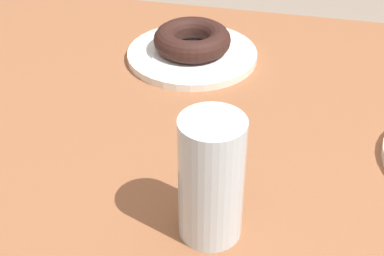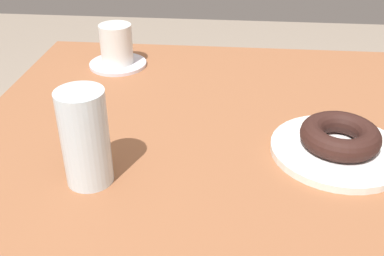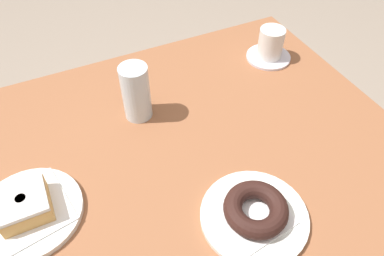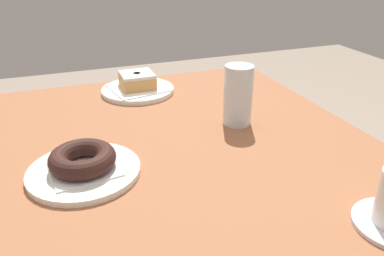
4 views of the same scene
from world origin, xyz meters
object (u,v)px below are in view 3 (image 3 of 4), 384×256
Objects in this scene: plate_chocolate_ring at (254,216)px; coffee_cup at (270,46)px; donut_chocolate_ring at (256,209)px; water_glass at (136,92)px; donut_glazed_square at (24,204)px; plate_glazed_square at (29,213)px.

plate_chocolate_ring is 1.64× the size of coffee_cup.
donut_chocolate_ring reaches higher than plate_chocolate_ring.
water_glass reaches higher than coffee_cup.
donut_chocolate_ring is at bearing 53.53° from coffee_cup.
coffee_cup is at bearing -161.71° from donut_glazed_square.
donut_chocolate_ring is 0.59× the size of plate_glazed_square.
plate_chocolate_ring is 0.52m from coffee_cup.
donut_chocolate_ring is at bearing 153.61° from donut_glazed_square.
plate_glazed_square is at bearing -26.39° from donut_chocolate_ring.
donut_glazed_square is 0.72m from coffee_cup.
water_glass is 1.11× the size of coffee_cup.
coffee_cup is (-0.68, -0.23, 0.00)m from donut_glazed_square.
donut_chocolate_ring is 0.42m from plate_glazed_square.
donut_glazed_square is at bearing -26.39° from donut_chocolate_ring.
plate_chocolate_ring is 0.42m from donut_glazed_square.
plate_chocolate_ring is 0.37m from water_glass.
plate_chocolate_ring is at bearing 153.61° from donut_glazed_square.
donut_chocolate_ring reaches higher than plate_glazed_square.
plate_glazed_square is (0.38, -0.19, -0.03)m from donut_chocolate_ring.
water_glass is (-0.28, -0.17, 0.06)m from plate_glazed_square.
plate_chocolate_ring is at bearing 105.70° from water_glass.
water_glass reaches higher than donut_chocolate_ring.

